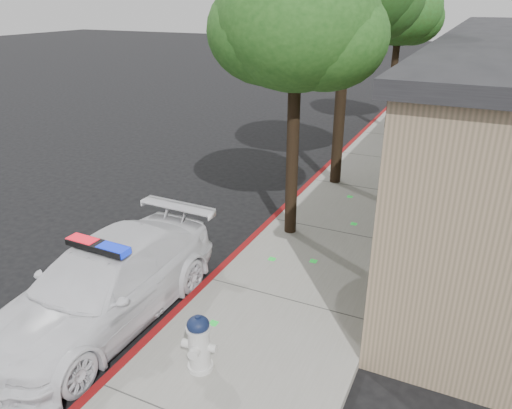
% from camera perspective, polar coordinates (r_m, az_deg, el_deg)
% --- Properties ---
extents(ground, '(120.00, 120.00, 0.00)m').
position_cam_1_polar(ground, '(9.42, -5.80, -9.42)').
color(ground, black).
rests_on(ground, ground).
extents(sidewalk, '(3.20, 60.00, 0.15)m').
position_cam_1_polar(sidewalk, '(11.24, 9.16, -3.39)').
color(sidewalk, gray).
rests_on(sidewalk, ground).
extents(red_curb, '(0.14, 60.00, 0.16)m').
position_cam_1_polar(red_curb, '(11.69, 1.93, -1.96)').
color(red_curb, maroon).
rests_on(red_curb, ground).
extents(police_car, '(2.01, 4.73, 1.48)m').
position_cam_1_polar(police_car, '(8.48, -17.61, -9.10)').
color(police_car, white).
rests_on(police_car, ground).
extents(fire_hydrant, '(0.52, 0.45, 0.90)m').
position_cam_1_polar(fire_hydrant, '(7.09, -6.79, -15.96)').
color(fire_hydrant, silver).
rests_on(fire_hydrant, sidewalk).
extents(street_tree_near, '(3.53, 3.22, 5.91)m').
position_cam_1_polar(street_tree_near, '(9.92, 4.83, 20.26)').
color(street_tree_near, black).
rests_on(street_tree_near, sidewalk).
extents(street_tree_far, '(3.12, 3.18, 5.82)m').
position_cam_1_polar(street_tree_far, '(20.12, 16.87, 20.88)').
color(street_tree_far, black).
rests_on(street_tree_far, sidewalk).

